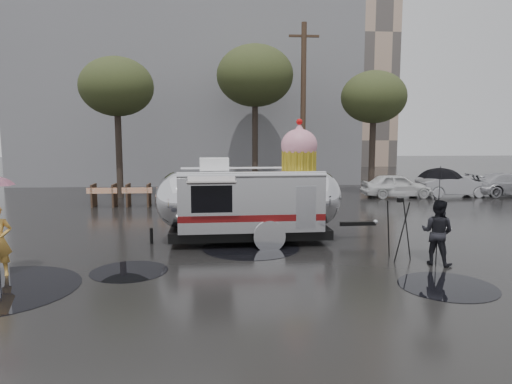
{
  "coord_description": "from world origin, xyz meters",
  "views": [
    {
      "loc": [
        -1.85,
        -10.4,
        3.09
      ],
      "look_at": [
        -0.86,
        2.81,
        1.47
      ],
      "focal_mm": 32.0,
      "sensor_mm": 36.0,
      "label": 1
    }
  ],
  "objects": [
    {
      "name": "tree_right",
      "position": [
        6.0,
        13.0,
        5.06
      ],
      "size": [
        3.36,
        3.36,
        6.42
      ],
      "color": "#382D26",
      "rests_on": "ground"
    },
    {
      "name": "parked_cars",
      "position": [
        11.78,
        12.0,
        0.72
      ],
      "size": [
        13.2,
        1.9,
        1.5
      ],
      "color": "silver",
      "rests_on": "ground"
    },
    {
      "name": "utility_pole",
      "position": [
        2.5,
        14.0,
        4.62
      ],
      "size": [
        1.6,
        0.28,
        9.0
      ],
      "color": "#473323",
      "rests_on": "ground"
    },
    {
      "name": "tree_left",
      "position": [
        -7.0,
        13.0,
        5.48
      ],
      "size": [
        3.64,
        3.64,
        6.95
      ],
      "color": "#382D26",
      "rests_on": "ground"
    },
    {
      "name": "umbrella_black",
      "position": [
        3.32,
        0.03,
        1.97
      ],
      "size": [
        1.24,
        1.24,
        2.39
      ],
      "color": "black",
      "rests_on": "ground"
    },
    {
      "name": "grey_building",
      "position": [
        -4.0,
        24.0,
        6.5
      ],
      "size": [
        22.0,
        12.0,
        13.0
      ],
      "primitive_type": "cube",
      "color": "slate",
      "rests_on": "ground"
    },
    {
      "name": "tree_mid",
      "position": [
        0.0,
        15.0,
        6.34
      ],
      "size": [
        4.2,
        4.2,
        8.03
      ],
      "color": "#382D26",
      "rests_on": "ground"
    },
    {
      "name": "person_right",
      "position": [
        3.32,
        0.03,
        0.79
      ],
      "size": [
        0.85,
        0.82,
        1.58
      ],
      "primitive_type": "imported",
      "rotation": [
        0.0,
        0.0,
        2.4
      ],
      "color": "black",
      "rests_on": "ground"
    },
    {
      "name": "ground",
      "position": [
        0.0,
        0.0,
        0.0
      ],
      "size": [
        120.0,
        120.0,
        0.0
      ],
      "primitive_type": "plane",
      "color": "black",
      "rests_on": "ground"
    },
    {
      "name": "puddles",
      "position": [
        -3.19,
        -0.14,
        0.0
      ],
      "size": [
        11.95,
        6.14,
        0.01
      ],
      "color": "black",
      "rests_on": "ground"
    },
    {
      "name": "barricade_row",
      "position": [
        -5.55,
        9.96,
        0.52
      ],
      "size": [
        4.3,
        0.8,
        1.0
      ],
      "color": "#473323",
      "rests_on": "ground"
    },
    {
      "name": "tripod",
      "position": [
        2.57,
        0.53,
        0.95
      ],
      "size": [
        0.65,
        0.6,
        1.58
      ],
      "rotation": [
        0.0,
        0.0,
        0.4
      ],
      "color": "black",
      "rests_on": "ground"
    },
    {
      "name": "airstream_trailer",
      "position": [
        -0.98,
        2.81,
        1.29
      ],
      "size": [
        6.82,
        2.71,
        3.67
      ],
      "rotation": [
        0.0,
        0.0,
        0.03
      ],
      "color": "silver",
      "rests_on": "ground"
    }
  ]
}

